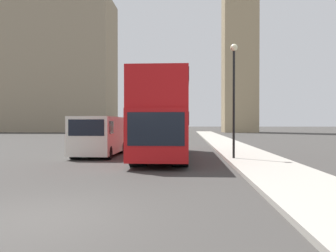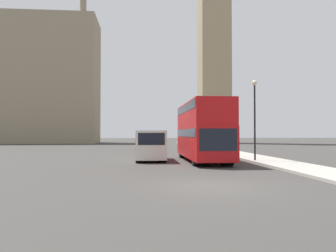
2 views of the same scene
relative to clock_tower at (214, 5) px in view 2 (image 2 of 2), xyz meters
name	(u,v)px [view 2 (image 2 of 2)]	position (x,y,z in m)	size (l,w,h in m)	color
ground_plane	(211,186)	(-13.53, -59.37, -31.07)	(300.00, 300.00, 0.00)	#383533
clock_tower	(214,5)	(0.00, 0.00, 0.00)	(6.97, 7.14, 60.55)	tan
building_block_distant	(23,80)	(-42.14, 2.00, -17.25)	(32.18, 11.31, 33.62)	gray
red_double_decker_bus	(202,129)	(-11.73, -47.89, -28.68)	(2.61, 10.18, 4.29)	#B71114
white_van	(150,145)	(-15.57, -47.15, -29.85)	(2.19, 5.04, 2.27)	silver
street_lamp	(255,108)	(-8.15, -49.15, -27.15)	(0.36, 0.36, 5.74)	black
parked_sedan	(144,144)	(-15.86, -28.10, -30.35)	(1.70, 4.77, 1.60)	black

